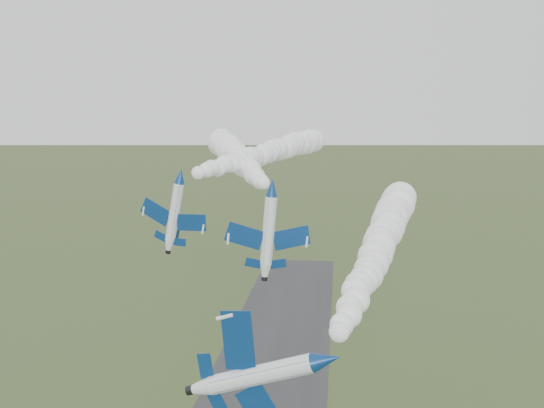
{
  "coord_description": "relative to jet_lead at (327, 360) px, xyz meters",
  "views": [
    {
      "loc": [
        13.5,
        -52.19,
        52.62
      ],
      "look_at": [
        5.81,
        16.79,
        42.15
      ],
      "focal_mm": 40.0,
      "sensor_mm": 36.0,
      "label": 1
    }
  ],
  "objects": [
    {
      "name": "jet_lead",
      "position": [
        0.0,
        0.0,
        0.0
      ],
      "size": [
        5.29,
        13.52,
        10.57
      ],
      "rotation": [
        0.0,
        1.24,
        -0.17
      ],
      "color": "white"
    },
    {
      "name": "smoke_trail_jet_lead",
      "position": [
        6.17,
        33.85,
        2.12
      ],
      "size": [
        15.87,
        62.55,
        5.64
      ],
      "primitive_type": null,
      "rotation": [
        0.0,
        0.0,
        -0.17
      ],
      "color": "white"
    },
    {
      "name": "jet_pair_left",
      "position": [
        -18.91,
        28.84,
        10.97
      ],
      "size": [
        9.31,
        11.09,
        3.19
      ],
      "rotation": [
        0.0,
        0.21,
        -0.26
      ],
      "color": "white"
    },
    {
      "name": "smoke_trail_jet_pair_left",
      "position": [
        -11.43,
        61.61,
        11.92
      ],
      "size": [
        20.55,
        61.33,
        4.89
      ],
      "primitive_type": null,
      "rotation": [
        0.0,
        0.0,
        -0.26
      ],
      "color": "white"
    },
    {
      "name": "jet_pair_right",
      "position": [
        -7.32,
        28.13,
        9.74
      ],
      "size": [
        10.65,
        12.37,
        3.17
      ],
      "rotation": [
        0.0,
        0.09,
        0.33
      ],
      "color": "white"
    },
    {
      "name": "smoke_trail_jet_pair_right",
      "position": [
        -18.15,
        65.27,
        10.84
      ],
      "size": [
        28.53,
        69.97,
        5.84
      ],
      "primitive_type": null,
      "rotation": [
        0.0,
        0.0,
        0.33
      ],
      "color": "white"
    }
  ]
}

